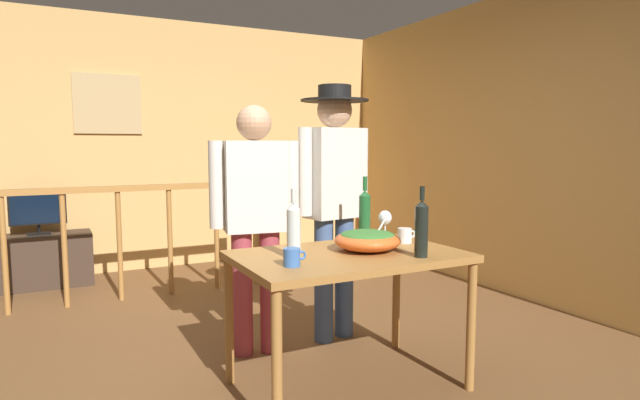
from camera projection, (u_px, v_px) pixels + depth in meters
name	position (u px, v px, depth m)	size (l,w,h in m)	color
ground_plane	(264.00, 363.00, 3.27)	(7.73, 7.73, 0.00)	brown
back_wall	(163.00, 145.00, 5.76)	(5.14, 0.10, 2.67)	tan
side_wall_right	(478.00, 145.00, 5.09)	(0.10, 4.46, 2.67)	tan
framed_picture	(108.00, 104.00, 5.41)	(0.66, 0.03, 0.61)	tan
stair_railing	(146.00, 226.00, 4.62)	(3.08, 0.10, 1.05)	#9E6B33
tv_console	(41.00, 261.00, 5.00)	(0.90, 0.40, 0.50)	#38281E
flat_screen_tv	(38.00, 210.00, 4.92)	(0.48, 0.12, 0.39)	black
serving_table	(349.00, 267.00, 2.89)	(1.22, 0.78, 0.76)	#9E6B33
salad_bowl	(367.00, 239.00, 2.94)	(0.37, 0.37, 0.20)	#DB5B23
wine_glass	(385.00, 219.00, 3.32)	(0.08, 0.08, 0.18)	silver
wine_bottle_green	(365.00, 214.00, 3.24)	(0.07, 0.07, 0.40)	#1E5628
wine_bottle_dark	(421.00, 228.00, 2.76)	(0.07, 0.07, 0.37)	black
wine_bottle_clear	(294.00, 229.00, 2.74)	(0.07, 0.07, 0.36)	silver
mug_blue	(292.00, 257.00, 2.56)	(0.12, 0.08, 0.09)	#3866B2
mug_white	(405.00, 235.00, 3.17)	(0.12, 0.08, 0.09)	white
person_standing_left	(255.00, 210.00, 3.33)	(0.56, 0.28, 1.59)	#9E3842
person_standing_right	(334.00, 188.00, 3.58)	(0.57, 0.46, 1.74)	#3D5684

